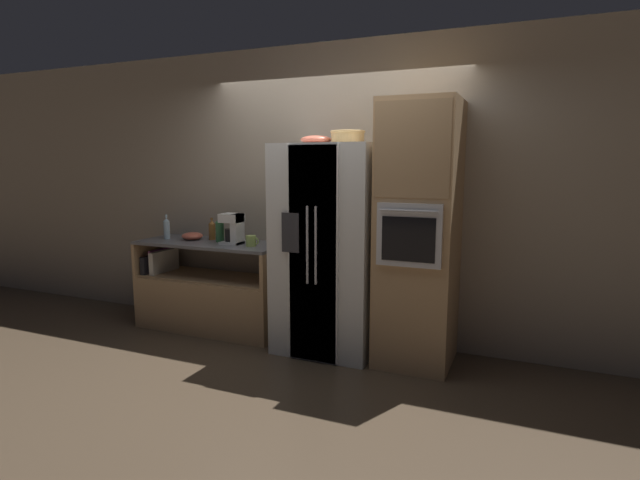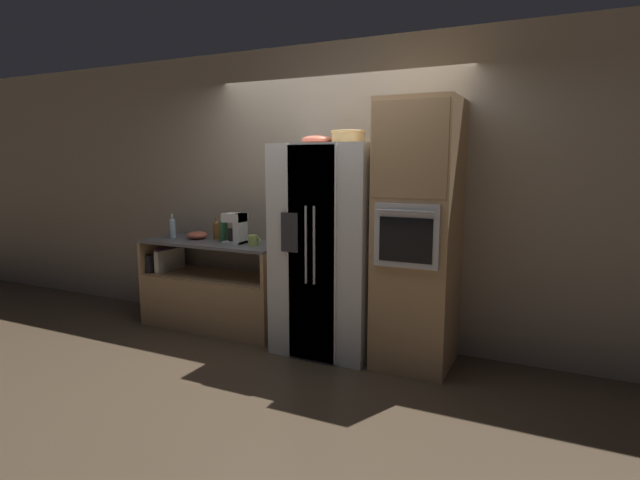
{
  "view_description": "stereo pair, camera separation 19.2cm",
  "coord_description": "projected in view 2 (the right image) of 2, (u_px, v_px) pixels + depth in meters",
  "views": [
    {
      "loc": [
        1.75,
        -4.01,
        1.7
      ],
      "look_at": [
        0.05,
        -0.02,
        1.02
      ],
      "focal_mm": 28.0,
      "sensor_mm": 36.0,
      "label": 1
    },
    {
      "loc": [
        1.93,
        -3.93,
        1.7
      ],
      "look_at": [
        0.05,
        -0.02,
        1.02
      ],
      "focal_mm": 28.0,
      "sensor_mm": 36.0,
      "label": 2
    }
  ],
  "objects": [
    {
      "name": "coffee_maker",
      "position": [
        237.0,
        227.0,
        4.92
      ],
      "size": [
        0.2,
        0.19,
        0.3
      ],
      "color": "white",
      "rests_on": "counter_left"
    },
    {
      "name": "mixing_bowl",
      "position": [
        197.0,
        235.0,
        5.23
      ],
      "size": [
        0.22,
        0.22,
        0.08
      ],
      "color": "#DB664C",
      "rests_on": "counter_left"
    },
    {
      "name": "bottle_short",
      "position": [
        224.0,
        229.0,
        5.06
      ],
      "size": [
        0.08,
        0.08,
        0.27
      ],
      "color": "#33723F",
      "rests_on": "counter_left"
    },
    {
      "name": "counter_left",
      "position": [
        216.0,
        296.0,
        5.18
      ],
      "size": [
        1.53,
        0.61,
        0.9
      ],
      "color": "tan",
      "rests_on": "ground_plane"
    },
    {
      "name": "ground_plane",
      "position": [
        316.0,
        349.0,
        4.59
      ],
      "size": [
        20.0,
        20.0,
        0.0
      ],
      "primitive_type": "plane",
      "color": "#4C3D2D"
    },
    {
      "name": "bottle_wide",
      "position": [
        216.0,
        229.0,
        5.21
      ],
      "size": [
        0.07,
        0.07,
        0.23
      ],
      "color": "brown",
      "rests_on": "counter_left"
    },
    {
      "name": "mug",
      "position": [
        253.0,
        240.0,
        4.8
      ],
      "size": [
        0.14,
        0.1,
        0.1
      ],
      "color": "#B2D166",
      "rests_on": "counter_left"
    },
    {
      "name": "wicker_basket",
      "position": [
        348.0,
        137.0,
        4.32
      ],
      "size": [
        0.3,
        0.3,
        0.11
      ],
      "color": "tan",
      "rests_on": "refrigerator"
    },
    {
      "name": "bottle_tall",
      "position": [
        172.0,
        227.0,
        5.29
      ],
      "size": [
        0.06,
        0.06,
        0.26
      ],
      "color": "silver",
      "rests_on": "counter_left"
    },
    {
      "name": "wall_back",
      "position": [
        337.0,
        194.0,
        4.78
      ],
      "size": [
        12.0,
        0.06,
        2.8
      ],
      "color": "tan",
      "rests_on": "ground_plane"
    },
    {
      "name": "wall_oven",
      "position": [
        418.0,
        235.0,
        4.12
      ],
      "size": [
        0.62,
        0.74,
        2.2
      ],
      "color": "tan",
      "rests_on": "ground_plane"
    },
    {
      "name": "refrigerator",
      "position": [
        329.0,
        249.0,
        4.46
      ],
      "size": [
        0.89,
        0.76,
        1.86
      ],
      "color": "white",
      "rests_on": "ground_plane"
    },
    {
      "name": "fruit_bowl",
      "position": [
        317.0,
        140.0,
        4.43
      ],
      "size": [
        0.28,
        0.28,
        0.08
      ],
      "color": "#DB664C",
      "rests_on": "refrigerator"
    }
  ]
}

